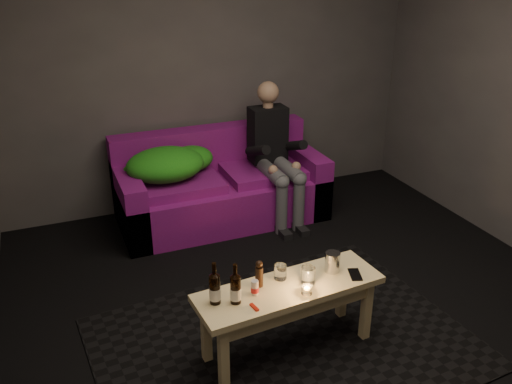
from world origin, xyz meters
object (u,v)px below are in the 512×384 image
person (274,151)px  coffee_table (289,297)px  steel_cup (332,262)px  beer_bottle_a (215,288)px  beer_bottle_b (236,289)px  sofa (220,188)px

person → coffee_table: (-0.68, -1.76, -0.25)m
coffee_table → steel_cup: size_ratio=9.16×
beer_bottle_a → beer_bottle_b: size_ratio=1.04×
coffee_table → beer_bottle_a: size_ratio=4.52×
beer_bottle_a → beer_bottle_b: bearing=-20.7°
beer_bottle_b → beer_bottle_a: bearing=159.3°
coffee_table → sofa: bearing=83.8°
person → beer_bottle_a: (-1.14, -1.76, -0.08)m
coffee_table → beer_bottle_b: bearing=-174.4°
person → steel_cup: 1.76m
sofa → person: person is taller
coffee_table → beer_bottle_a: beer_bottle_a is taller
steel_cup → person: bearing=77.9°
beer_bottle_a → person: bearing=56.9°
person → steel_cup: size_ratio=9.67×
sofa → steel_cup: (0.11, -1.86, 0.24)m
beer_bottle_a → steel_cup: beer_bottle_a is taller
person → beer_bottle_b: person is taller
coffee_table → beer_bottle_b: size_ratio=4.70×
person → steel_cup: bearing=-102.1°
beer_bottle_a → steel_cup: 0.78m
beer_bottle_b → steel_cup: (0.67, 0.08, -0.03)m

